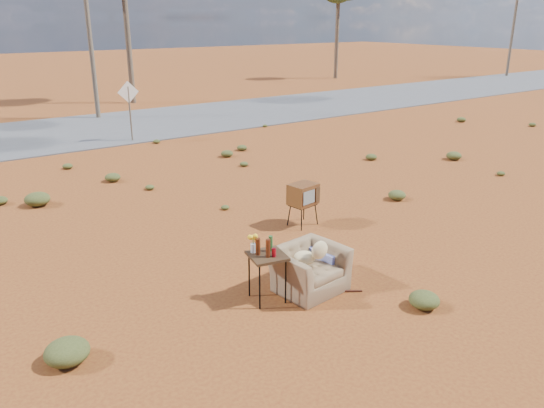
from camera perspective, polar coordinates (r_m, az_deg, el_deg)
ground at (r=9.59m, az=2.88°, el=-7.41°), size 140.00×140.00×0.00m
highway at (r=22.78m, az=-21.03°, el=7.24°), size 140.00×7.00×0.04m
armchair at (r=8.94m, az=4.32°, el=-6.25°), size 1.39×0.99×0.99m
tv_unit at (r=11.48m, az=3.38°, el=0.99°), size 0.65×0.56×0.94m
side_table at (r=8.38m, az=-0.86°, el=-5.26°), size 0.65×0.65×1.11m
rusty_bar at (r=8.99m, az=5.47°, el=-9.30°), size 1.11×0.77×0.04m
road_sign at (r=20.12m, az=-15.13°, el=10.70°), size 0.78×0.06×2.19m
utility_pole_center at (r=25.30m, az=-19.17°, el=18.01°), size 1.40×0.20×8.00m
utility_pole_east at (r=46.16m, az=24.62°, el=17.54°), size 1.40×0.20×8.00m
scrub_patch at (r=12.71m, az=-12.37°, el=-0.27°), size 17.49×8.07×0.33m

